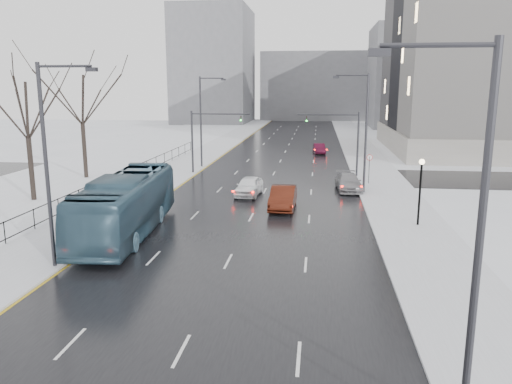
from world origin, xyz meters
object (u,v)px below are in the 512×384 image
at_px(sedan_right_far, 349,182).
at_px(streetlight_l_near, 50,157).
at_px(streetlight_r_near, 471,225).
at_px(sedan_right_near, 283,198).
at_px(streetlight_r_mid, 363,127).
at_px(lamppost_r_mid, 421,182).
at_px(bus, 127,204).
at_px(mast_signal_left, 202,134).
at_px(sedan_center_near, 249,186).
at_px(sedan_right_distant, 319,149).
at_px(streetlight_l_far, 203,117).
at_px(no_uturn_sign, 370,160).
at_px(tree_park_d, 34,201).
at_px(tree_park_e, 87,178).
at_px(mast_signal_right, 347,136).

bearing_deg(sedan_right_far, streetlight_l_near, -130.48).
distance_m(streetlight_r_near, sedan_right_near, 25.01).
distance_m(streetlight_r_mid, lamppost_r_mid, 10.73).
bearing_deg(bus, streetlight_r_mid, 37.64).
distance_m(mast_signal_left, sedan_right_far, 16.44).
bearing_deg(streetlight_r_mid, sedan_center_near, -168.01).
xyz_separation_m(sedan_right_far, sedan_right_distant, (-2.52, 24.51, -0.05)).
bearing_deg(mast_signal_left, streetlight_l_near, -91.72).
distance_m(streetlight_l_far, sedan_right_near, 21.41).
relative_size(streetlight_r_mid, bus, 0.76).
bearing_deg(no_uturn_sign, sedan_right_near, -125.12).
bearing_deg(streetlight_r_mid, streetlight_r_near, -90.00).
relative_size(sedan_center_near, sedan_right_distant, 1.12).
bearing_deg(sedan_right_near, tree_park_d, -179.55).
relative_size(sedan_right_near, sedan_right_distant, 1.24).
relative_size(tree_park_e, mast_signal_right, 2.08).
relative_size(mast_signal_right, sedan_center_near, 1.42).
bearing_deg(streetlight_l_far, tree_park_e, -141.43).
xyz_separation_m(mast_signal_left, sedan_right_distant, (12.01, 17.59, -3.39)).
bearing_deg(bus, tree_park_d, 139.43).
height_order(tree_park_e, mast_signal_right, tree_park_e).
distance_m(tree_park_e, lamppost_r_mid, 32.52).
bearing_deg(mast_signal_right, lamppost_r_mid, -78.46).
distance_m(streetlight_r_mid, mast_signal_left, 17.50).
bearing_deg(streetlight_l_near, no_uturn_sign, 54.11).
xyz_separation_m(tree_park_e, lamppost_r_mid, (29.20, -14.00, 2.94)).
xyz_separation_m(streetlight_r_near, sedan_right_distant, (-3.49, 55.58, -4.91)).
bearing_deg(no_uturn_sign, sedan_right_distant, 101.83).
bearing_deg(lamppost_r_mid, tree_park_d, 172.09).
bearing_deg(mast_signal_left, no_uturn_sign, -13.60).
relative_size(streetlight_r_mid, lamppost_r_mid, 2.34).
xyz_separation_m(streetlight_r_near, streetlight_r_mid, (0.00, 30.00, 0.00)).
xyz_separation_m(tree_park_d, bus, (10.80, -7.81, 1.88)).
relative_size(tree_park_d, streetlight_r_near, 1.25).
height_order(streetlight_l_far, sedan_center_near, streetlight_l_far).
bearing_deg(mast_signal_right, tree_park_d, -150.88).
xyz_separation_m(tree_park_d, mast_signal_right, (25.13, 14.00, 4.11)).
xyz_separation_m(tree_park_e, mast_signal_right, (25.53, 4.00, 4.11)).
relative_size(streetlight_r_near, sedan_right_near, 1.98).
bearing_deg(mast_signal_right, tree_park_e, -171.10).
bearing_deg(sedan_right_far, mast_signal_right, 84.58).
bearing_deg(bus, tree_park_e, 117.47).
height_order(tree_park_d, streetlight_r_near, streetlight_r_near).
relative_size(streetlight_r_near, bus, 0.76).
xyz_separation_m(streetlight_r_mid, bus, (-15.17, -13.81, -3.74)).
relative_size(tree_park_e, mast_signal_left, 2.08).
relative_size(streetlight_l_far, lamppost_r_mid, 2.34).
bearing_deg(streetlight_r_mid, bus, -137.67).
bearing_deg(sedan_right_distant, sedan_right_far, -90.27).
bearing_deg(sedan_center_near, lamppost_r_mid, -28.64).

